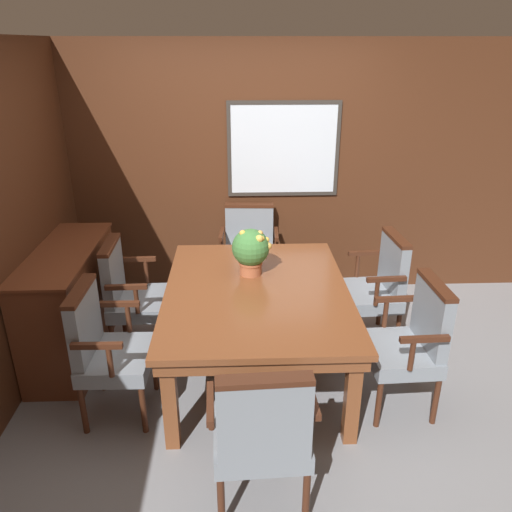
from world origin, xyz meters
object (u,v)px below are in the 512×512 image
Objects in this scene: dining_table at (257,299)px; chair_right_far at (378,284)px; chair_left_near at (105,346)px; chair_right_near at (412,339)px; potted_plant at (251,250)px; sideboard_cabinet at (71,303)px; chair_head_near at (262,432)px; chair_head_far at (249,249)px; chair_left_far at (129,291)px.

dining_table is 1.13m from chair_right_far.
dining_table is at bearing -66.72° from chair_left_near.
chair_right_near is 1.34m from potted_plant.
sideboard_cabinet is (-1.49, 0.32, -0.18)m from dining_table.
chair_head_near is (1.01, -0.84, 0.00)m from chair_left_near.
chair_right_far reaches higher than sideboard_cabinet.
potted_plant is (-0.04, 0.26, 0.29)m from dining_table.
chair_head_far is 1.33m from chair_left_far.
chair_left_near reaches higher than sideboard_cabinet.
chair_head_far is 2.51m from chair_head_near.
chair_right_near is (1.07, -1.67, 0.00)m from chair_head_far.
potted_plant is at bearing -124.64° from chair_right_near.
chair_left_near is (-1.04, -0.42, -0.10)m from dining_table.
chair_right_far and chair_left_near have the same top height.
sideboard_cabinet is at bearing -49.81° from chair_head_near.
chair_right_near is 1.36m from chair_head_near.
chair_right_far is at bearing -66.64° from chair_left_near.
chair_head_near reaches higher than sideboard_cabinet.
chair_right_near is at bearing -54.26° from chair_head_far.
potted_plant is at bearing -84.93° from chair_right_far.
dining_table is 1.13m from chair_right_near.
sideboard_cabinet is at bearing 177.57° from potted_plant.
potted_plant is at bearing -87.60° from chair_head_far.
chair_left_near reaches higher than dining_table.
chair_right_far is at bearing -124.69° from chair_head_near.
chair_left_far is 0.48m from sideboard_cabinet.
chair_left_far is (-2.07, -0.06, 0.00)m from chair_right_far.
chair_left_far is (-1.03, 0.37, -0.10)m from dining_table.
chair_left_far reaches higher than sideboard_cabinet.
chair_head_far and chair_head_near have the same top height.
chair_right_near is 1.00× the size of chair_head_near.
chair_right_far is 1.16m from potted_plant.
chair_left_far is 1.07m from potted_plant.
sideboard_cabinet is (-1.47, 1.59, -0.07)m from chair_head_near.
sideboard_cabinet is at bearing 93.98° from chair_left_far.
chair_head_far reaches higher than dining_table.
chair_right_far is at bearing -89.59° from chair_left_far.
chair_right_far and chair_left_far have the same top height.
chair_left_far is at bearing -113.09° from chair_right_near.
chair_head_near is (0.00, -2.51, 0.00)m from chair_head_far.
potted_plant is (-0.01, -0.98, 0.40)m from chair_head_far.
sideboard_cabinet is at bearing -91.32° from chair_right_far.
chair_right_far is 1.34m from chair_head_far.
chair_right_far is 1.00× the size of chair_head_far.
chair_head_far is 1.00× the size of chair_left_far.
chair_right_far is at bearing 8.72° from potted_plant.
chair_right_near and chair_head_near have the same top height.
chair_right_far is 2.00m from chair_head_near.
chair_left_near is 2.08m from chair_right_near.
chair_right_far is 1.00× the size of chair_left_far.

